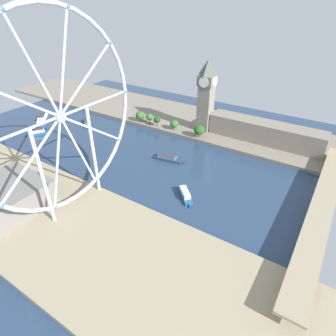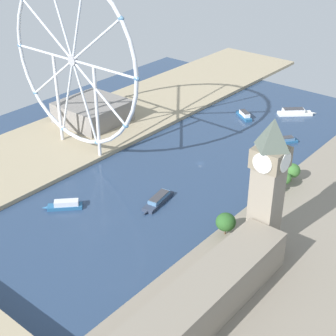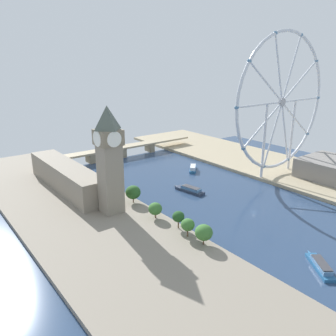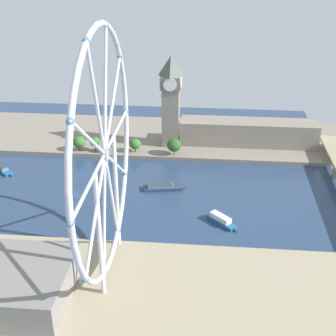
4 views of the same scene
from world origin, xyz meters
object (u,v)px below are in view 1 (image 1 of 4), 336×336
at_px(parliament_block, 265,132).
at_px(tour_boat_4, 42,117).
at_px(ferris_wheel, 60,117).
at_px(river_bridge, 322,208).
at_px(tour_boat_1, 87,123).
at_px(riverside_hall, 6,196).
at_px(tour_boat_3, 37,132).
at_px(clock_tower, 206,95).
at_px(tour_boat_0, 185,195).
at_px(tour_boat_2, 168,158).

relative_size(parliament_block, tour_boat_4, 3.91).
xyz_separation_m(ferris_wheel, river_bridge, (-82.67, 150.55, -61.05)).
bearing_deg(parliament_block, tour_boat_1, -71.91).
distance_m(riverside_hall, tour_boat_3, 131.02).
bearing_deg(ferris_wheel, parliament_block, 154.58).
bearing_deg(tour_boat_4, clock_tower, -110.52).
bearing_deg(tour_boat_3, parliament_block, 151.33).
bearing_deg(ferris_wheel, tour_boat_1, -135.50).
relative_size(riverside_hall, tour_boat_4, 1.70).
bearing_deg(ferris_wheel, tour_boat_0, 131.07).
height_order(riverside_hall, river_bridge, riverside_hall).
distance_m(ferris_wheel, tour_boat_0, 104.84).
relative_size(riverside_hall, river_bridge, 0.26).
relative_size(parliament_block, tour_boat_3, 4.88).
xyz_separation_m(tour_boat_2, tour_boat_4, (0.09, -186.14, 0.46)).
distance_m(parliament_block, river_bridge, 114.44).
height_order(parliament_block, tour_boat_0, parliament_block).
distance_m(ferris_wheel, riverside_hall, 76.84).
bearing_deg(parliament_block, river_bridge, 36.05).
relative_size(ferris_wheel, riverside_hall, 2.59).
distance_m(river_bridge, tour_boat_4, 318.74).
bearing_deg(tour_boat_3, river_bridge, 127.99).
bearing_deg(parliament_block, tour_boat_2, -38.51).
xyz_separation_m(clock_tower, tour_boat_0, (115.62, 42.64, -40.19)).
distance_m(clock_tower, tour_boat_4, 204.10).
bearing_deg(clock_tower, parliament_block, 96.07).
bearing_deg(parliament_block, riverside_hall, -31.17).
bearing_deg(tour_boat_3, riverside_hall, 79.72).
distance_m(parliament_block, tour_boat_0, 125.20).
relative_size(tour_boat_1, tour_boat_4, 0.90).
height_order(parliament_block, riverside_hall, parliament_block).
bearing_deg(river_bridge, riverside_hall, -59.64).
relative_size(tour_boat_0, tour_boat_4, 0.72).
height_order(tour_boat_1, tour_boat_4, tour_boat_4).
bearing_deg(tour_boat_4, parliament_block, -114.45).
bearing_deg(tour_boat_0, ferris_wheel, -94.94).
xyz_separation_m(river_bridge, tour_boat_4, (-10.62, -318.49, -6.64)).
xyz_separation_m(tour_boat_0, tour_boat_2, (-40.84, -42.09, -0.35)).
bearing_deg(tour_boat_1, tour_boat_0, 18.05).
relative_size(tour_boat_0, tour_boat_2, 0.66).
distance_m(clock_tower, parliament_block, 72.18).
xyz_separation_m(riverside_hall, river_bridge, (-111.79, 190.88, -2.49)).
bearing_deg(clock_tower, river_bridge, 57.25).
relative_size(riverside_hall, tour_boat_1, 1.90).
distance_m(ferris_wheel, tour_boat_1, 171.17).
height_order(tour_boat_2, tour_boat_4, tour_boat_4).
bearing_deg(tour_boat_0, tour_boat_1, -155.26).
bearing_deg(tour_boat_4, tour_boat_2, -132.47).
bearing_deg(parliament_block, tour_boat_0, -10.61).
distance_m(clock_tower, river_bridge, 161.53).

